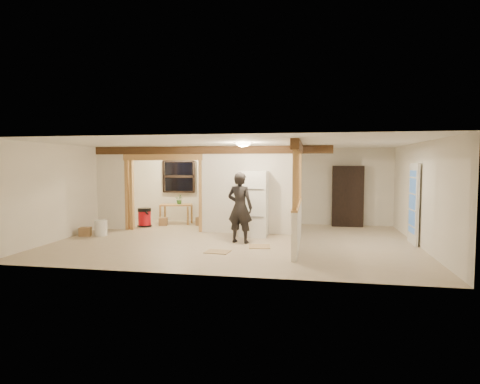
% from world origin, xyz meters
% --- Properties ---
extents(floor, '(9.00, 6.50, 0.01)m').
position_xyz_m(floor, '(0.00, 0.00, -0.01)').
color(floor, '#BDA78D').
rests_on(floor, ground).
extents(ceiling, '(9.00, 6.50, 0.01)m').
position_xyz_m(ceiling, '(0.00, 0.00, 2.50)').
color(ceiling, white).
extents(wall_back, '(9.00, 0.01, 2.50)m').
position_xyz_m(wall_back, '(0.00, 3.25, 1.25)').
color(wall_back, silver).
rests_on(wall_back, floor).
extents(wall_front, '(9.00, 0.01, 2.50)m').
position_xyz_m(wall_front, '(0.00, -3.25, 1.25)').
color(wall_front, silver).
rests_on(wall_front, floor).
extents(wall_left, '(0.01, 6.50, 2.50)m').
position_xyz_m(wall_left, '(-4.50, 0.00, 1.25)').
color(wall_left, silver).
rests_on(wall_left, floor).
extents(wall_right, '(0.01, 6.50, 2.50)m').
position_xyz_m(wall_right, '(4.50, 0.00, 1.25)').
color(wall_right, silver).
rests_on(wall_right, floor).
extents(partition_left_stub, '(0.90, 0.12, 2.50)m').
position_xyz_m(partition_left_stub, '(-4.05, 1.20, 1.25)').
color(partition_left_stub, white).
rests_on(partition_left_stub, floor).
extents(partition_center, '(2.80, 0.12, 2.50)m').
position_xyz_m(partition_center, '(0.20, 1.20, 1.25)').
color(partition_center, white).
rests_on(partition_center, floor).
extents(doorway_frame, '(2.46, 0.14, 2.20)m').
position_xyz_m(doorway_frame, '(-2.40, 1.20, 1.10)').
color(doorway_frame, tan).
rests_on(doorway_frame, floor).
extents(header_beam_back, '(7.00, 0.18, 0.22)m').
position_xyz_m(header_beam_back, '(-1.00, 1.20, 2.38)').
color(header_beam_back, '#54361D').
rests_on(header_beam_back, ceiling).
extents(header_beam_right, '(0.18, 3.30, 0.22)m').
position_xyz_m(header_beam_right, '(1.60, -0.40, 2.38)').
color(header_beam_right, '#54361D').
rests_on(header_beam_right, ceiling).
extents(pony_wall, '(0.12, 3.20, 1.00)m').
position_xyz_m(pony_wall, '(1.60, -0.40, 0.50)').
color(pony_wall, white).
rests_on(pony_wall, floor).
extents(stud_partition, '(0.14, 3.20, 1.32)m').
position_xyz_m(stud_partition, '(1.60, -0.40, 1.66)').
color(stud_partition, tan).
rests_on(stud_partition, pony_wall).
extents(window_back, '(1.12, 0.10, 1.10)m').
position_xyz_m(window_back, '(-2.60, 3.17, 1.55)').
color(window_back, black).
rests_on(window_back, wall_back).
extents(french_door, '(0.12, 0.86, 2.00)m').
position_xyz_m(french_door, '(4.42, 0.40, 1.00)').
color(french_door, white).
rests_on(french_door, floor).
extents(ceiling_dome_main, '(0.36, 0.36, 0.16)m').
position_xyz_m(ceiling_dome_main, '(0.30, -0.50, 2.48)').
color(ceiling_dome_main, '#FFEABF').
rests_on(ceiling_dome_main, ceiling).
extents(ceiling_dome_util, '(0.32, 0.32, 0.14)m').
position_xyz_m(ceiling_dome_util, '(-2.50, 2.30, 2.48)').
color(ceiling_dome_util, '#FFEABF').
rests_on(ceiling_dome_util, ceiling).
extents(hanging_bulb, '(0.07, 0.07, 0.07)m').
position_xyz_m(hanging_bulb, '(-2.00, 1.60, 2.18)').
color(hanging_bulb, '#FFD88C').
rests_on(hanging_bulb, ceiling).
extents(refrigerator, '(0.74, 0.72, 1.79)m').
position_xyz_m(refrigerator, '(0.38, 0.78, 0.89)').
color(refrigerator, silver).
rests_on(refrigerator, floor).
extents(woman, '(0.72, 0.55, 1.79)m').
position_xyz_m(woman, '(0.17, -0.22, 0.89)').
color(woman, black).
rests_on(woman, floor).
extents(work_table, '(1.11, 0.72, 0.65)m').
position_xyz_m(work_table, '(-2.49, 2.57, 0.32)').
color(work_table, tan).
rests_on(work_table, floor).
extents(potted_plant, '(0.32, 0.30, 0.31)m').
position_xyz_m(potted_plant, '(-2.40, 2.65, 0.80)').
color(potted_plant, '#366F29').
rests_on(potted_plant, work_table).
extents(shop_vac, '(0.56, 0.56, 0.60)m').
position_xyz_m(shop_vac, '(-3.27, 1.79, 0.30)').
color(shop_vac, '#B80C16').
rests_on(shop_vac, floor).
extents(bookshelf, '(0.96, 0.32, 1.93)m').
position_xyz_m(bookshelf, '(3.06, 3.02, 0.96)').
color(bookshelf, black).
rests_on(bookshelf, floor).
extents(bucket, '(0.45, 0.45, 0.43)m').
position_xyz_m(bucket, '(-3.79, 0.06, 0.22)').
color(bucket, silver).
rests_on(bucket, floor).
extents(box_util_a, '(0.35, 0.31, 0.27)m').
position_xyz_m(box_util_a, '(-1.55, 2.34, 0.13)').
color(box_util_a, '#99734A').
rests_on(box_util_a, floor).
extents(box_util_b, '(0.33, 0.33, 0.25)m').
position_xyz_m(box_util_b, '(-2.78, 2.15, 0.13)').
color(box_util_b, '#99734A').
rests_on(box_util_b, floor).
extents(box_front, '(0.35, 0.31, 0.24)m').
position_xyz_m(box_front, '(-4.19, -0.06, 0.12)').
color(box_front, '#99734A').
rests_on(box_front, floor).
extents(floor_panel_near, '(0.57, 0.57, 0.02)m').
position_xyz_m(floor_panel_near, '(0.72, -0.64, 0.01)').
color(floor_panel_near, tan).
rests_on(floor_panel_near, floor).
extents(floor_panel_far, '(0.57, 0.47, 0.02)m').
position_xyz_m(floor_panel_far, '(-0.13, -1.38, 0.01)').
color(floor_panel_far, tan).
rests_on(floor_panel_far, floor).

